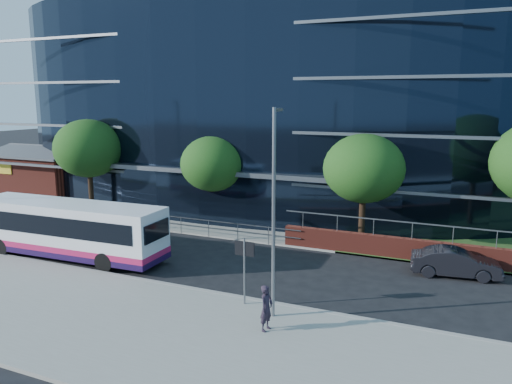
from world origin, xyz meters
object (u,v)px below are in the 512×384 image
at_px(brick_pavilion, 47,173).
at_px(parked_car, 456,263).
at_px(tree_far_c, 364,169).
at_px(tree_far_b, 213,164).
at_px(city_bus, 69,229).
at_px(street_sign, 244,257).
at_px(streetlight_east, 274,208).
at_px(pedestrian, 266,308).
at_px(tree_far_a, 88,148).

xyz_separation_m(brick_pavilion, parked_car, (34.24, -7.69, -1.26)).
height_order(tree_far_c, parked_car, tree_far_c).
bearing_deg(brick_pavilion, tree_far_b, -11.88).
bearing_deg(tree_far_b, tree_far_c, -2.86).
xyz_separation_m(tree_far_b, city_bus, (-3.76, -9.10, -2.61)).
relative_size(street_sign, tree_far_c, 0.43).
height_order(street_sign, city_bus, city_bus).
bearing_deg(brick_pavilion, city_bus, -40.68).
bearing_deg(tree_far_c, tree_far_b, 177.14).
height_order(street_sign, tree_far_c, tree_far_c).
distance_m(streetlight_east, pedestrian, 3.66).
relative_size(brick_pavilion, pedestrian, 5.04).
relative_size(street_sign, parked_car, 0.68).
height_order(tree_far_b, city_bus, tree_far_b).
xyz_separation_m(street_sign, streetlight_east, (1.50, -0.59, 2.29)).
bearing_deg(tree_far_c, street_sign, -103.29).
relative_size(street_sign, pedestrian, 1.64).
relative_size(brick_pavilion, tree_far_c, 1.32).
xyz_separation_m(tree_far_a, streetlight_east, (19.00, -11.17, -0.42)).
bearing_deg(tree_far_a, street_sign, -31.17).
height_order(street_sign, tree_far_b, tree_far_b).
distance_m(tree_far_b, city_bus, 10.19).
bearing_deg(brick_pavilion, streetlight_east, -29.24).
xyz_separation_m(street_sign, tree_far_c, (2.50, 10.59, 2.39)).
bearing_deg(tree_far_a, brick_pavilion, 153.45).
distance_m(street_sign, tree_far_c, 11.14).
relative_size(tree_far_c, pedestrian, 3.82).
distance_m(streetlight_east, parked_car, 10.81).
height_order(tree_far_b, parked_car, tree_far_b).
bearing_deg(brick_pavilion, street_sign, -29.65).
xyz_separation_m(street_sign, parked_car, (7.74, 7.40, -1.47)).
bearing_deg(tree_far_b, tree_far_a, -177.14).
height_order(brick_pavilion, street_sign, brick_pavilion).
relative_size(tree_far_a, city_bus, 0.62).
distance_m(tree_far_a, streetlight_east, 22.05).
bearing_deg(tree_far_c, pedestrian, -93.55).
xyz_separation_m(parked_car, pedestrian, (-6.01, -9.22, 0.32)).
height_order(tree_far_a, parked_car, tree_far_a).
distance_m(tree_far_b, pedestrian, 16.19).
xyz_separation_m(tree_far_a, tree_far_c, (20.00, 0.00, -0.33)).
height_order(brick_pavilion, streetlight_east, streetlight_east).
distance_m(tree_far_c, city_bus, 16.49).
distance_m(tree_far_a, city_bus, 11.12).
distance_m(city_bus, parked_car, 19.78).
bearing_deg(pedestrian, street_sign, 50.97).
xyz_separation_m(tree_far_a, parked_car, (25.24, -3.19, -4.18)).
bearing_deg(streetlight_east, tree_far_c, 84.89).
xyz_separation_m(city_bus, parked_car, (19.00, 5.41, -0.92)).
xyz_separation_m(street_sign, pedestrian, (1.73, -1.82, -1.15)).
height_order(tree_far_c, pedestrian, tree_far_c).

